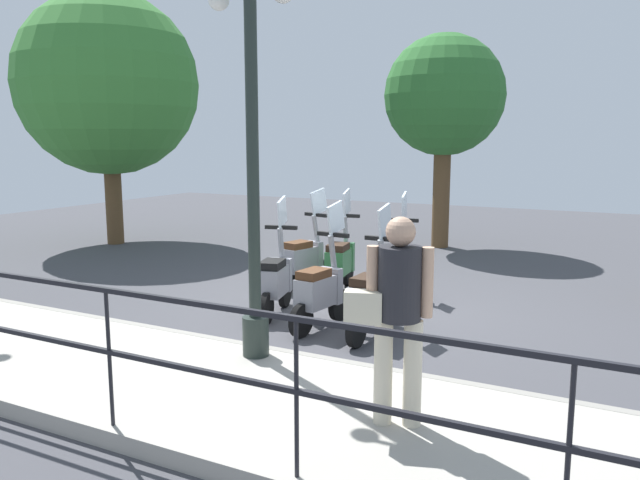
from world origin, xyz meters
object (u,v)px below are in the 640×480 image
scooter_near_2 (276,279)px  scooter_far_2 (304,258)px  lamp_post_near (253,182)px  scooter_far_0 (400,268)px  tree_large (108,85)px  scooter_near_1 (321,290)px  pedestrian_with_bag (396,305)px  tree_distant (444,97)px  scooter_far_1 (340,260)px  scooter_near_0 (372,297)px

scooter_near_2 → scooter_far_2: bearing=-0.3°
lamp_post_near → scooter_far_0: size_ratio=2.56×
tree_large → scooter_near_2: size_ratio=3.50×
lamp_post_near → scooter_near_1: (1.51, 0.05, -1.40)m
pedestrian_with_bag → scooter_near_2: (2.57, 2.61, -0.60)m
lamp_post_near → scooter_near_2: bearing=25.4°
scooter_near_1 → scooter_far_2: bearing=41.0°
tree_distant → scooter_near_1: (-6.38, -0.40, -2.67)m
tree_large → tree_distant: size_ratio=1.21×
tree_large → scooter_far_1: size_ratio=3.50×
scooter_near_0 → scooter_far_1: bearing=36.9°
lamp_post_near → tree_large: bearing=54.2°
pedestrian_with_bag → tree_distant: (8.70, 2.22, 2.08)m
tree_distant → scooter_near_2: size_ratio=2.89×
scooter_near_0 → scooter_near_1: 0.69m
scooter_near_2 → scooter_far_2: 1.49m
scooter_far_1 → scooter_far_2: size_ratio=1.00×
pedestrian_with_bag → tree_distant: tree_distant is taller
lamp_post_near → scooter_far_2: size_ratio=2.56×
tree_distant → scooter_far_1: 5.30m
lamp_post_near → scooter_near_0: bearing=-23.3°
scooter_far_2 → scooter_near_2: bearing=-152.0°
pedestrian_with_bag → scooter_far_2: 5.04m
scooter_far_1 → scooter_far_2: same height
scooter_far_1 → scooter_near_1: bearing=-171.2°
tree_distant → scooter_far_1: tree_distant is taller
scooter_near_0 → scooter_far_1: same height
pedestrian_with_bag → scooter_far_0: bearing=1.7°
scooter_near_0 → pedestrian_with_bag: bearing=-151.5°
scooter_near_1 → scooter_far_0: same height
pedestrian_with_bag → scooter_far_0: 4.31m
scooter_near_2 → scooter_far_1: 1.57m
scooter_near_0 → scooter_far_0: same height
pedestrian_with_bag → lamp_post_near: bearing=47.7°
pedestrian_with_bag → scooter_near_0: size_ratio=1.03×
tree_distant → scooter_far_2: size_ratio=2.89×
scooter_far_0 → scooter_far_2: same height
scooter_far_0 → scooter_near_2: bearing=129.4°
tree_large → scooter_near_1: (-3.53, -6.94, -2.96)m
lamp_post_near → tree_distant: bearing=3.2°
scooter_near_2 → scooter_far_1: same height
scooter_far_1 → tree_large: bearing=65.6°
scooter_near_0 → scooter_near_2: bearing=81.1°
tree_large → scooter_far_0: tree_large is taller
tree_large → scooter_near_0: bearing=-115.1°
scooter_far_0 → lamp_post_near: bearing=162.6°
tree_large → scooter_far_2: 6.75m
lamp_post_near → scooter_far_1: size_ratio=2.56×
tree_large → scooter_far_0: size_ratio=3.50×
lamp_post_near → scooter_near_0: (1.48, -0.64, -1.40)m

